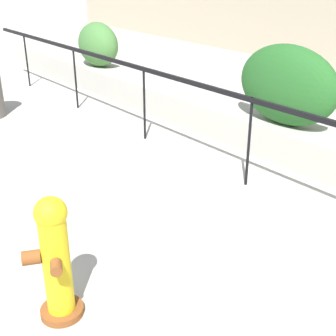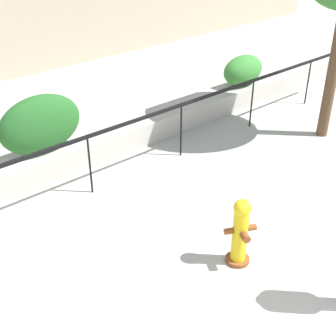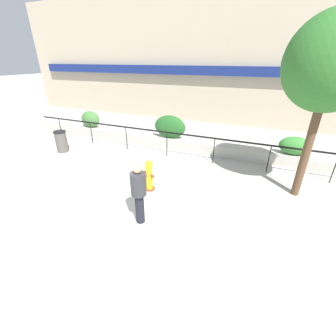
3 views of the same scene
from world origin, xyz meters
name	(u,v)px [view 1 (image 1 of 3)]	position (x,y,z in m)	size (l,w,h in m)	color
planter_wall_low	(300,146)	(0.00, 6.00, 0.25)	(18.00, 0.70, 0.50)	#B7B2A8
fence_railing_segment	(252,108)	(0.00, 4.90, 1.02)	(15.00, 0.05, 1.15)	black
hedge_bush_0	(98,44)	(-5.22, 6.00, 0.96)	(1.13, 0.70, 0.92)	#427538
hedge_bush_1	(287,85)	(-0.32, 6.00, 1.05)	(1.60, 0.62, 1.11)	#235B23
fire_hydrant	(55,258)	(0.63, 1.94, 0.55)	(0.47, 0.48, 1.08)	brown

